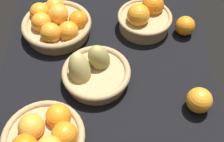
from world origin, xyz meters
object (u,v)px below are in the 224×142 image
loose_orange_front_gap (185,26)px  loose_orange_back_gap (199,100)px  basket_near_right (145,17)px  basket_far_left (45,137)px  basket_center_pears (94,72)px  basket_far_right (57,24)px

loose_orange_front_gap → loose_orange_back_gap: bearing=177.8°
basket_near_right → loose_orange_front_gap: size_ratio=2.82×
basket_far_left → loose_orange_front_gap: (43.81, -45.67, -0.32)cm
loose_orange_front_gap → basket_center_pears: bearing=122.9°
loose_orange_back_gap → basket_near_right: bearing=20.4°
basket_far_left → loose_orange_front_gap: basket_far_left is taller
basket_far_left → basket_near_right: basket_near_right is taller
basket_center_pears → basket_far_left: bearing=150.3°
basket_near_right → basket_far_right: (-2.87, 32.61, -0.25)cm
basket_center_pears → basket_near_right: size_ratio=1.09×
basket_center_pears → loose_orange_front_gap: basket_center_pears is taller
loose_orange_front_gap → loose_orange_back_gap: size_ratio=0.92×
basket_center_pears → basket_near_right: basket_center_pears is taller
basket_center_pears → basket_far_left: size_ratio=0.97×
basket_far_left → basket_far_right: size_ratio=0.90×
loose_orange_back_gap → basket_far_right: bearing=54.2°
basket_near_right → basket_far_right: basket_near_right is taller
basket_center_pears → loose_orange_back_gap: bearing=-109.5°
basket_near_right → loose_orange_front_gap: 15.14cm
basket_far_left → basket_far_right: bearing=2.1°
basket_near_right → loose_orange_back_gap: basket_near_right is taller
basket_far_left → loose_orange_back_gap: bearing=-75.6°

